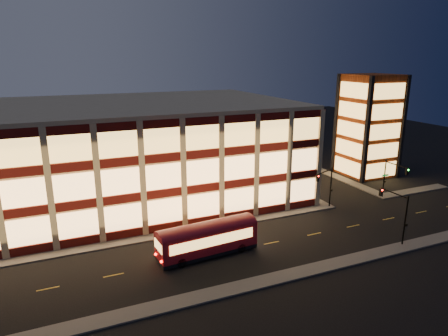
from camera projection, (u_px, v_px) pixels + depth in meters
name	position (u px, v px, depth m)	size (l,w,h in m)	color
ground	(174.00, 237.00, 47.95)	(200.00, 200.00, 0.00)	black
sidewalk_office_south	(147.00, 238.00, 47.66)	(54.00, 2.00, 0.15)	#514F4C
sidewalk_office_east	(270.00, 177.00, 71.75)	(2.00, 30.00, 0.15)	#514F4C
sidewalk_tower_south	(412.00, 191.00, 64.12)	(14.00, 2.00, 0.15)	#514F4C
sidewalk_tower_west	(321.00, 170.00, 75.96)	(2.00, 30.00, 0.15)	#514F4C
sidewalk_near	(215.00, 293.00, 36.44)	(100.00, 2.00, 0.15)	#514F4C
office_building	(121.00, 151.00, 59.82)	(50.45, 30.45, 14.50)	tan
stair_tower	(368.00, 126.00, 71.38)	(8.60, 8.60, 18.00)	#8C3814
traffic_signal_far	(326.00, 182.00, 55.55)	(3.79, 1.87, 6.00)	black
traffic_signal_right	(392.00, 174.00, 59.11)	(1.20, 4.37, 6.00)	black
traffic_signal_near	(396.00, 207.00, 46.08)	(0.32, 4.45, 6.00)	black
trolley_bus	(207.00, 237.00, 43.19)	(11.26, 3.65, 3.75)	maroon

